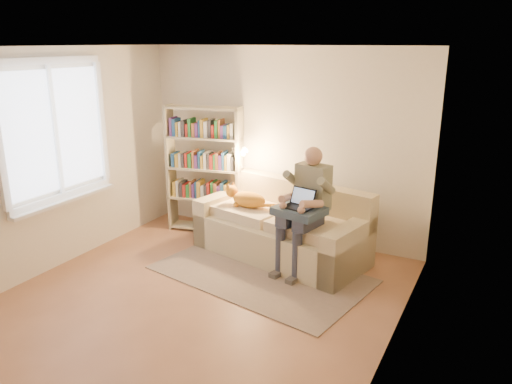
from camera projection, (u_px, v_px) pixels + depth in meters
The scene contains 13 objects.
floor at pixel (191, 305), 5.22m from camera, with size 4.50×4.50×0.00m, color #936043.
ceiling at pixel (180, 47), 4.47m from camera, with size 4.00×4.50×0.02m, color white.
wall_left at pixel (43, 164), 5.73m from camera, with size 0.02×4.50×2.60m, color silver.
wall_right at pixel (393, 218), 3.96m from camera, with size 0.02×4.50×2.60m, color silver.
wall_back at pixel (282, 145), 6.75m from camera, with size 4.00×0.02×2.60m, color silver.
window at pixel (59, 154), 5.85m from camera, with size 0.12×1.52×1.69m.
sofa at pixel (282, 230), 6.36m from camera, with size 2.33×1.41×0.92m.
person at pixel (306, 202), 5.82m from camera, with size 0.51×0.69×1.49m.
cat at pixel (244, 198), 6.47m from camera, with size 0.71×0.33×0.25m.
blanket at pixel (299, 211), 5.75m from camera, with size 0.54×0.44×0.09m, color #2C3E4E.
laptop at pixel (300, 202), 5.72m from camera, with size 0.36×0.33×0.27m.
bookshelf at pixel (205, 164), 7.00m from camera, with size 1.23×0.49×1.81m.
rug at pixel (261, 274), 5.90m from camera, with size 2.45×1.45×0.01m, color gray.
Camera 1 is at (2.75, -3.81, 2.65)m, focal length 35.00 mm.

